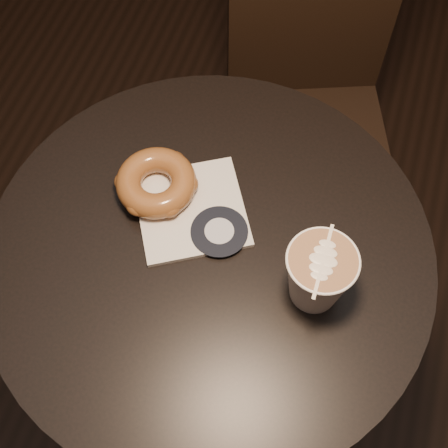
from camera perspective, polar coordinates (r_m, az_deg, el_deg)
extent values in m
plane|color=black|center=(1.67, -0.82, -13.63)|extent=(4.50, 4.50, 0.00)
cylinder|color=black|center=(0.98, -1.36, -2.64)|extent=(0.70, 0.70, 0.03)
cylinder|color=black|center=(1.32, -1.02, -9.54)|extent=(0.07, 0.07, 0.70)
cylinder|color=black|center=(1.66, -0.82, -13.54)|extent=(0.44, 0.44, 0.02)
cube|color=black|center=(1.50, 7.71, 7.48)|extent=(0.47, 0.47, 0.04)
cube|color=black|center=(1.41, 8.20, 19.16)|extent=(0.35, 0.16, 0.49)
cylinder|color=black|center=(1.58, 1.98, -1.62)|extent=(0.03, 0.03, 0.41)
cylinder|color=black|center=(1.63, 12.88, -1.03)|extent=(0.03, 0.03, 0.41)
cylinder|color=black|center=(1.74, 1.23, 7.48)|extent=(0.03, 0.03, 0.41)
cylinder|color=black|center=(1.78, 11.26, 7.80)|extent=(0.03, 0.03, 0.41)
cube|color=silver|center=(0.99, -3.01, 1.31)|extent=(0.23, 0.23, 0.01)
torus|color=brown|center=(0.99, -6.22, 3.78)|extent=(0.13, 0.13, 0.04)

